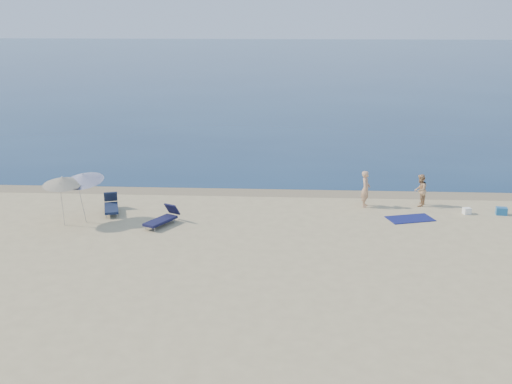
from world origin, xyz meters
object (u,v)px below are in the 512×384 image
Objects in this scene: person_left at (366,189)px; person_right at (420,190)px; blue_cooler at (501,211)px; umbrella_near at (83,178)px.

person_left reaches higher than person_right.
blue_cooler is 0.21× the size of umbrella_near.
person_right is at bearing 169.35° from blue_cooler.
umbrella_near is at bearing 115.37° from person_left.
umbrella_near is (-15.30, -3.15, 1.21)m from person_right.
umbrella_near is at bearing -165.94° from blue_cooler.
person_right is 3.76m from blue_cooler.
umbrella_near is (-12.67, -2.87, 1.11)m from person_left.
person_left is 3.59× the size of blue_cooler.
person_left is 0.74× the size of umbrella_near.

